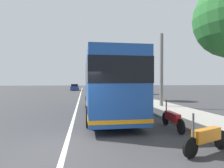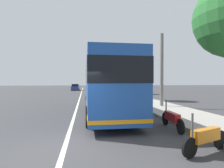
# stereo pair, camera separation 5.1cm
# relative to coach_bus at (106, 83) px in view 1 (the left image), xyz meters

# --- Properties ---
(ground_plane) EXTENTS (220.00, 220.00, 0.00)m
(ground_plane) POSITION_rel_coach_bus_xyz_m (-6.17, 2.00, -2.05)
(ground_plane) COLOR #38383A
(sidewalk_curb) EXTENTS (110.00, 3.60, 0.14)m
(sidewalk_curb) POSITION_rel_coach_bus_xyz_m (3.83, -4.80, -1.98)
(sidewalk_curb) COLOR #9E998E
(sidewalk_curb) RESTS_ON ground
(lane_divider_line) EXTENTS (110.00, 0.16, 0.01)m
(lane_divider_line) POSITION_rel_coach_bus_xyz_m (3.83, 2.00, -2.05)
(lane_divider_line) COLOR silver
(lane_divider_line) RESTS_ON ground
(coach_bus) EXTENTS (10.29, 2.63, 3.59)m
(coach_bus) POSITION_rel_coach_bus_xyz_m (0.00, 0.00, 0.00)
(coach_bus) COLOR #1E4C9E
(coach_bus) RESTS_ON ground
(motorcycle_angled) EXTENTS (0.83, 1.93, 1.24)m
(motorcycle_angled) POSITION_rel_coach_bus_xyz_m (-6.96, -2.19, -1.59)
(motorcycle_angled) COLOR black
(motorcycle_angled) RESTS_ON ground
(motorcycle_far_end) EXTENTS (2.26, 0.30, 1.26)m
(motorcycle_far_end) POSITION_rel_coach_bus_xyz_m (-4.15, -2.51, -1.57)
(motorcycle_far_end) COLOR black
(motorcycle_far_end) RESTS_ON ground
(car_ahead_same_lane) EXTENTS (4.03, 1.98, 1.61)m
(car_ahead_same_lane) POSITION_rel_coach_bus_xyz_m (35.59, 3.67, -1.30)
(car_ahead_same_lane) COLOR navy
(car_ahead_same_lane) RESTS_ON ground
(car_oncoming) EXTENTS (4.57, 1.91, 1.41)m
(car_oncoming) POSITION_rel_coach_bus_xyz_m (28.06, -0.26, -1.37)
(car_oncoming) COLOR gold
(car_oncoming) RESTS_ON ground
(roadside_tree_mid_block) EXTENTS (2.63, 2.63, 6.23)m
(roadside_tree_mid_block) POSITION_rel_coach_bus_xyz_m (8.88, -5.21, 2.77)
(roadside_tree_mid_block) COLOR brown
(roadside_tree_mid_block) RESTS_ON ground
(roadside_tree_far_block) EXTENTS (3.34, 3.34, 6.69)m
(roadside_tree_far_block) POSITION_rel_coach_bus_xyz_m (20.77, -5.51, 2.95)
(roadside_tree_far_block) COLOR brown
(roadside_tree_far_block) RESTS_ON ground
(utility_pole) EXTENTS (0.28, 0.28, 6.13)m
(utility_pole) POSITION_rel_coach_bus_xyz_m (2.68, -4.97, 1.01)
(utility_pole) COLOR slate
(utility_pole) RESTS_ON ground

